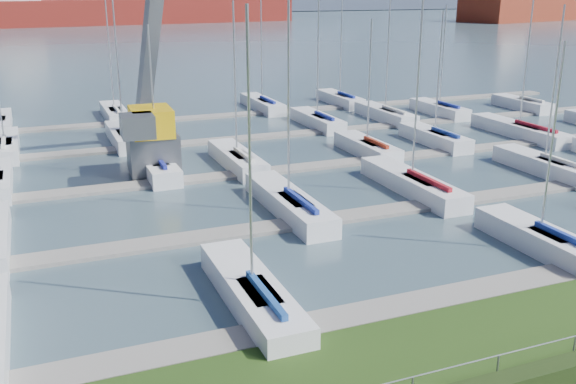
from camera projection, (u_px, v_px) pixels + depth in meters
water at (51, 19)px, 248.71m from camera, size 800.00×540.00×0.20m
fence at (443, 369)px, 18.48m from camera, size 80.00×0.04×0.04m
docks at (208, 178)px, 41.89m from camera, size 90.00×41.60×0.25m
crane at (153, 88)px, 42.51m from camera, size 5.28×13.27×22.35m
cargo_ship_mid at (124, 12)px, 213.52m from camera, size 110.45×30.21×21.50m
cargo_ship_east at (539, 9)px, 238.23m from camera, size 81.85×37.08×21.50m
sailboat_fleet at (166, 87)px, 41.91m from camera, size 75.31×49.78×13.81m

